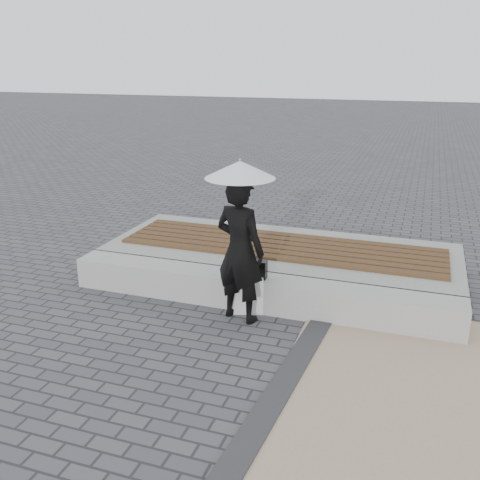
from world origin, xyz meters
name	(u,v)px	position (x,y,z in m)	size (l,w,h in m)	color
ground	(209,370)	(0.00, 0.00, 0.00)	(80.00, 80.00, 0.00)	#46464B
edging_band	(266,413)	(0.75, -0.50, 0.02)	(0.25, 5.20, 0.04)	#2E2E31
seating_ledge	(256,291)	(0.00, 1.60, 0.20)	(5.00, 0.45, 0.40)	#9A9B95
timber_platform	(281,260)	(0.00, 2.80, 0.20)	(5.00, 2.00, 0.40)	gray
timber_decking	(281,246)	(0.00, 2.80, 0.42)	(4.60, 1.20, 0.04)	#533720
woman	(240,250)	(-0.08, 1.21, 0.87)	(0.64, 0.42, 1.75)	black
parasol	(240,170)	(-0.08, 1.21, 1.83)	(0.80, 0.80, 1.02)	#AAABB0
handbag	(254,269)	(-0.03, 1.57, 0.52)	(0.33, 0.12, 0.23)	black
canvas_tote	(246,296)	(-0.06, 1.39, 0.22)	(0.41, 0.17, 0.44)	silver
magazine	(245,281)	(-0.06, 1.34, 0.44)	(0.28, 0.21, 0.01)	#D44F3B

